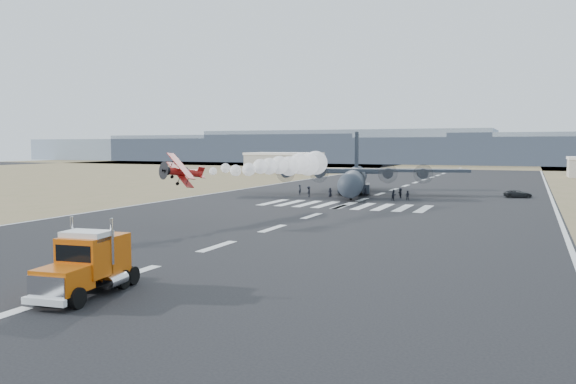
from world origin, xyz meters
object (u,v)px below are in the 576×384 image
Objects in this scene: support_vehicle at (518,194)px; crew_e at (330,192)px; crew_b at (394,195)px; crew_g at (365,192)px; aerobatic_biplane at (182,172)px; crew_h at (407,195)px; semi_truck at (88,263)px; crew_f at (400,193)px; hangar_left at (284,162)px; crew_d at (348,191)px; crew_a at (300,190)px; transport_aircraft at (354,178)px; crew_c at (309,192)px.

crew_e reaches higher than support_vehicle.
crew_b is 1.19× the size of crew_g.
aerobatic_biplane is 44.81m from crew_h.
semi_truck is 70.89m from crew_f.
semi_truck reaches higher than crew_h.
aerobatic_biplane is at bearing -166.45° from crew_b.
crew_b is at bearing 113.16° from support_vehicle.
hangar_left is 94.09m from crew_g.
crew_a is at bearing -39.31° from crew_d.
semi_truck is 4.95× the size of crew_d.
support_vehicle is at bearing 86.74° from crew_f.
aerobatic_biplane reaches higher than crew_b.
crew_b is 1.05× the size of crew_f.
crew_e reaches higher than crew_g.
crew_d is at bearing -118.27° from crew_a.
support_vehicle is at bearing -5.32° from transport_aircraft.
hangar_left is at bearing 33.59° from support_vehicle.
semi_truck is 66.02m from crew_b.
crew_b is at bearing -58.84° from transport_aircraft.
crew_e is 1.03× the size of crew_g.
crew_b is at bearing 36.83° from crew_h.
hangar_left is at bearing -173.65° from crew_f.
support_vehicle is 21.03m from crew_h.
crew_b is at bearing 79.16° from semi_truck.
transport_aircraft is 10.76m from crew_c.
hangar_left is at bearing 68.54° from crew_b.
crew_a is at bearing -9.52° from crew_h.
support_vehicle is 2.68× the size of crew_f.
crew_h is at bearing 119.65° from crew_d.
crew_h is at bearing 89.20° from crew_c.
semi_truck is at bearing 55.41° from crew_e.
transport_aircraft is 13.86m from crew_b.
crew_b reaches higher than crew_h.
semi_truck is 5.77× the size of crew_g.
hangar_left reaches higher than crew_d.
support_vehicle is (33.92, 53.57, -5.57)m from aerobatic_biplane.
crew_b is at bearing 132.79° from crew_g.
crew_c reaches higher than crew_f.
crew_b is 1.15× the size of crew_h.
crew_a reaches higher than crew_d.
transport_aircraft is at bearing 85.28° from support_vehicle.
support_vehicle is 20.94m from crew_f.
aerobatic_biplane is 2.91× the size of crew_d.
crew_c reaches higher than crew_h.
hangar_left is 101.86m from crew_h.
crew_h is (6.01, 67.52, -1.14)m from semi_truck.
crew_f is at bearing 101.13° from crew_c.
transport_aircraft is 7.77m from crew_e.
crew_h reaches higher than crew_g.
crew_d is at bearing 86.96° from semi_truck.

